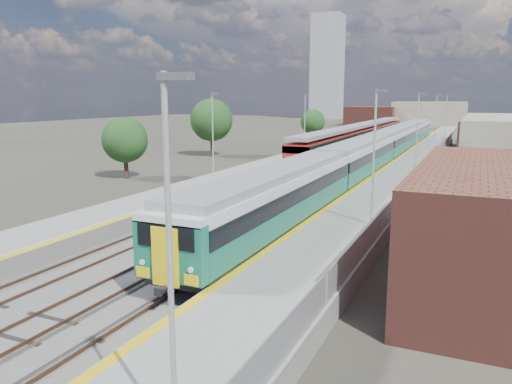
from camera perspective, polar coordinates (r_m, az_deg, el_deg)
The scene contains 11 objects.
ground at distance 57.51m, azimuth 11.99°, elevation 2.41°, with size 320.00×320.00×0.00m, color #47443A.
ballast_bed at distance 60.41m, azimuth 10.41°, elevation 2.89°, with size 10.50×155.00×0.06m, color #565451.
tracks at distance 61.89m, azimuth 11.32°, elevation 3.11°, with size 8.96×160.00×0.17m.
platform_right at distance 59.03m, azimuth 17.54°, elevation 2.88°, with size 4.70×155.00×8.52m.
platform_left at distance 62.28m, azimuth 4.33°, elevation 3.72°, with size 4.30×155.00×8.52m.
buildings at distance 147.40m, azimuth 12.64°, elevation 11.47°, with size 72.00×185.50×40.00m.
green_train at distance 59.32m, azimuth 14.00°, elevation 4.92°, with size 3.11×86.44×3.42m.
red_train at distance 81.86m, azimuth 11.89°, elevation 6.42°, with size 3.05×61.84×3.85m.
tree_a at distance 51.97m, azimuth -14.76°, elevation 5.77°, with size 4.58×4.58×6.21m.
tree_b at distance 70.29m, azimuth -5.11°, elevation 8.20°, with size 5.91×5.91×8.01m.
tree_c at distance 92.36m, azimuth 6.49°, elevation 7.98°, with size 4.45×4.45×6.03m.
Camera 1 is at (11.86, -5.69, 8.04)m, focal length 35.00 mm.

